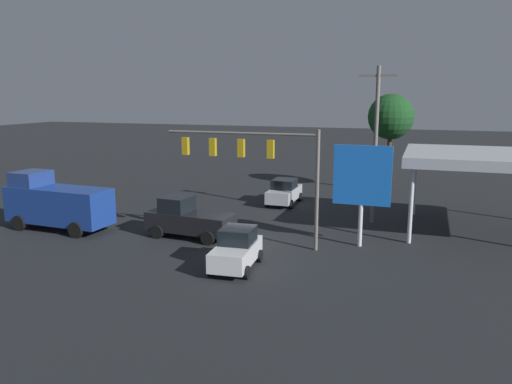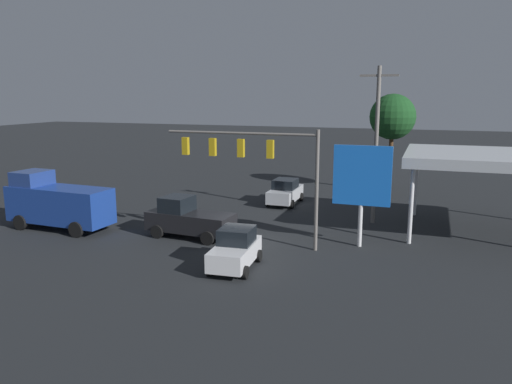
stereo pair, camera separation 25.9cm
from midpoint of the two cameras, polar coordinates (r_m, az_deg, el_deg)
The scene contains 10 objects.
ground_plane at distance 28.48m, azimuth -1.58°, elevation -5.94°, with size 200.00×200.00×0.00m, color black.
traffic_signal_assembly at distance 27.50m, azimuth -0.61°, elevation 4.09°, with size 8.86×0.43×6.55m.
utility_pole at distance 33.03m, azimuth 13.28°, elevation 5.59°, with size 2.40×0.26×10.10m.
gas_station_canopy at distance 32.74m, azimuth 25.42°, elevation 3.46°, with size 10.19×8.42×4.95m.
price_sign at distance 27.78m, azimuth 11.78°, elevation 1.60°, with size 3.13×0.27×5.64m.
delivery_truck at distance 33.53m, azimuth -22.03°, elevation -1.16°, with size 6.90×2.82×3.58m.
hatchback_crossing at distance 24.41m, azimuth -2.55°, elevation -6.56°, with size 2.19×3.92×1.97m.
sedan_far at distance 38.50m, azimuth 3.06°, elevation 0.03°, with size 2.09×4.42×1.93m.
pickup_parked at distance 29.81m, azimuth -8.01°, elevation -3.05°, with size 5.33×2.55×2.40m.
street_tree at distance 44.06m, azimuth 14.99°, elevation 8.26°, with size 3.85×3.85×8.40m.
Camera 1 is at (-9.49, 25.51, 8.37)m, focal length 35.00 mm.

